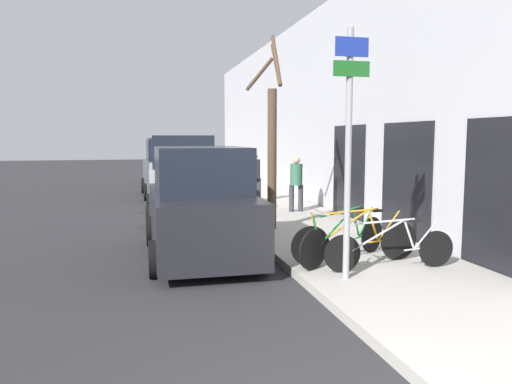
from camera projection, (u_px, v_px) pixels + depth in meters
name	position (u px, v px, depth m)	size (l,w,h in m)	color
ground_plane	(192.00, 219.00, 14.54)	(80.00, 80.00, 0.00)	#28282B
sidewalk_curb	(256.00, 201.00, 17.84)	(3.20, 32.00, 0.15)	#ADA89E
building_facade	(304.00, 113.00, 17.81)	(0.23, 32.00, 6.50)	#BCBCC1
signpost	(349.00, 144.00, 7.62)	(0.58, 0.12, 3.84)	#939399
bicycle_0	(390.00, 248.00, 8.34)	(2.33, 0.44, 0.86)	black
bicycle_1	(356.00, 240.00, 8.77)	(2.41, 0.44, 0.97)	black
bicycle_2	(344.00, 238.00, 8.95)	(2.16, 1.36, 0.95)	black
parked_car_0	(201.00, 208.00, 9.75)	(2.09, 4.22, 2.18)	black
parked_car_1	(182.00, 181.00, 14.43)	(2.12, 4.30, 2.41)	#B2B7BC
parked_car_2	(169.00, 171.00, 19.97)	(2.18, 4.22, 2.26)	#51565B
parked_car_3	(165.00, 163.00, 25.44)	(2.15, 4.41, 2.32)	gray
pedestrian_near	(296.00, 180.00, 14.83)	(0.43, 0.36, 1.64)	#333338
pedestrian_far	(255.00, 174.00, 17.03)	(0.44, 0.37, 1.68)	#333338
street_tree	(272.00, 146.00, 11.89)	(0.69, 1.30, 4.58)	#4C3828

